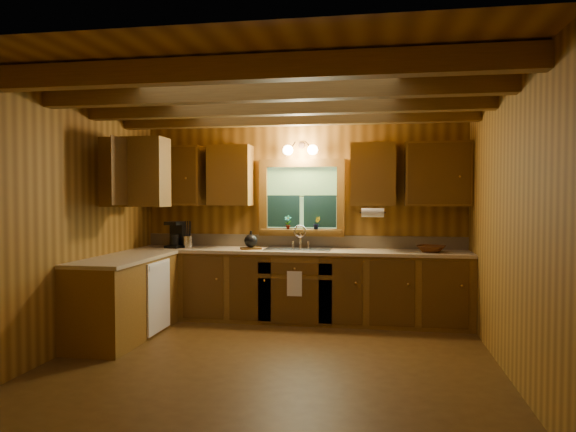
# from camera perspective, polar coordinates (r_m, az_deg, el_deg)

# --- Properties ---
(room) EXTENTS (4.20, 4.20, 4.20)m
(room) POSITION_cam_1_polar(r_m,az_deg,el_deg) (5.08, -1.51, -0.89)
(room) COLOR #4C3212
(room) RESTS_ON ground
(ceiling_beams) EXTENTS (4.20, 2.54, 0.18)m
(ceiling_beams) POSITION_cam_1_polar(r_m,az_deg,el_deg) (5.15, -1.52, 12.44)
(ceiling_beams) COLOR brown
(ceiling_beams) RESTS_ON room
(base_cabinets) EXTENTS (4.20, 2.22, 0.86)m
(base_cabinets) POSITION_cam_1_polar(r_m,az_deg,el_deg) (6.53, -3.60, -7.92)
(base_cabinets) COLOR brown
(base_cabinets) RESTS_ON ground
(countertop) EXTENTS (4.20, 2.24, 0.04)m
(countertop) POSITION_cam_1_polar(r_m,az_deg,el_deg) (6.47, -3.48, -3.98)
(countertop) COLOR tan
(countertop) RESTS_ON base_cabinets
(backsplash) EXTENTS (4.20, 0.02, 0.16)m
(backsplash) POSITION_cam_1_polar(r_m,az_deg,el_deg) (6.95, 1.49, -2.73)
(backsplash) COLOR tan
(backsplash) RESTS_ON room
(dishwasher_panel) EXTENTS (0.02, 0.60, 0.80)m
(dishwasher_panel) POSITION_cam_1_polar(r_m,az_deg,el_deg) (6.26, -13.72, -8.40)
(dishwasher_panel) COLOR white
(dishwasher_panel) RESTS_ON base_cabinets
(upper_cabinets) EXTENTS (4.19, 1.77, 0.78)m
(upper_cabinets) POSITION_cam_1_polar(r_m,az_deg,el_deg) (6.59, -3.95, 4.49)
(upper_cabinets) COLOR brown
(upper_cabinets) RESTS_ON room
(window) EXTENTS (1.12, 0.08, 1.00)m
(window) POSITION_cam_1_polar(r_m,az_deg,el_deg) (6.91, 1.48, 1.80)
(window) COLOR brown
(window) RESTS_ON room
(window_sill) EXTENTS (1.06, 0.14, 0.04)m
(window_sill) POSITION_cam_1_polar(r_m,az_deg,el_deg) (6.88, 1.42, -1.61)
(window_sill) COLOR brown
(window_sill) RESTS_ON room
(wall_sconce) EXTENTS (0.45, 0.21, 0.17)m
(wall_sconce) POSITION_cam_1_polar(r_m,az_deg,el_deg) (6.82, 1.34, 7.14)
(wall_sconce) COLOR black
(wall_sconce) RESTS_ON room
(paper_towel_roll) EXTENTS (0.27, 0.11, 0.11)m
(paper_towel_roll) POSITION_cam_1_polar(r_m,az_deg,el_deg) (6.51, 9.10, 0.36)
(paper_towel_roll) COLOR white
(paper_towel_roll) RESTS_ON upper_cabinets
(dish_towel) EXTENTS (0.18, 0.01, 0.30)m
(dish_towel) POSITION_cam_1_polar(r_m,az_deg,el_deg) (6.40, 0.70, -7.29)
(dish_towel) COLOR white
(dish_towel) RESTS_ON base_cabinets
(sink) EXTENTS (0.82, 0.48, 0.43)m
(sink) POSITION_cam_1_polar(r_m,az_deg,el_deg) (6.69, 1.15, -3.99)
(sink) COLOR silver
(sink) RESTS_ON countertop
(coffee_maker) EXTENTS (0.19, 0.25, 0.34)m
(coffee_maker) POSITION_cam_1_polar(r_m,az_deg,el_deg) (7.06, -11.92, -1.98)
(coffee_maker) COLOR black
(coffee_maker) RESTS_ON countertop
(utensil_crock) EXTENTS (0.12, 0.12, 0.35)m
(utensil_crock) POSITION_cam_1_polar(r_m,az_deg,el_deg) (6.98, -10.73, -2.70)
(utensil_crock) COLOR silver
(utensil_crock) RESTS_ON countertop
(cutting_board) EXTENTS (0.30, 0.26, 0.02)m
(cutting_board) POSITION_cam_1_polar(r_m,az_deg,el_deg) (6.71, -4.02, -3.49)
(cutting_board) COLOR #513411
(cutting_board) RESTS_ON countertop
(teakettle) EXTENTS (0.17, 0.17, 0.21)m
(teakettle) POSITION_cam_1_polar(r_m,az_deg,el_deg) (6.71, -4.02, -2.68)
(teakettle) COLOR black
(teakettle) RESTS_ON cutting_board
(wicker_basket) EXTENTS (0.42, 0.42, 0.08)m
(wicker_basket) POSITION_cam_1_polar(r_m,az_deg,el_deg) (6.57, 15.12, -3.43)
(wicker_basket) COLOR #48230C
(wicker_basket) RESTS_ON countertop
(potted_plant_left) EXTENTS (0.10, 0.07, 0.18)m
(potted_plant_left) POSITION_cam_1_polar(r_m,az_deg,el_deg) (6.89, -0.02, -0.68)
(potted_plant_left) COLOR #513411
(potted_plant_left) RESTS_ON window_sill
(potted_plant_right) EXTENTS (0.10, 0.09, 0.17)m
(potted_plant_right) POSITION_cam_1_polar(r_m,az_deg,el_deg) (6.85, 3.11, -0.77)
(potted_plant_right) COLOR #513411
(potted_plant_right) RESTS_ON window_sill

